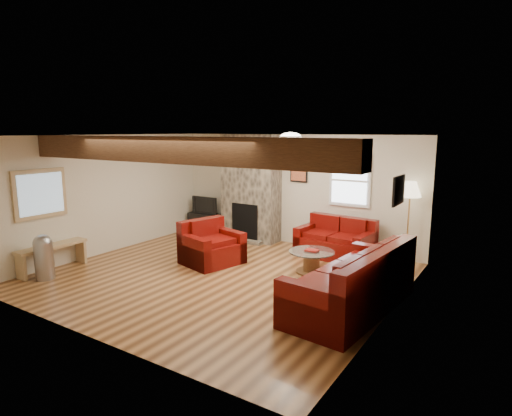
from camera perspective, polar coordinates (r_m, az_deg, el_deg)
The scene contains 18 objects.
room at distance 7.51m, azimuth -4.82°, elevation 0.02°, with size 8.00×8.00×8.00m.
oak_beam at distance 6.45m, azimuth -11.79°, elevation 7.63°, with size 6.00×0.36×0.38m, color black.
chimney_breast at distance 10.10m, azimuth -0.73°, elevation 2.53°, with size 1.40×0.67×2.50m.
back_window at distance 9.19m, azimuth 12.39°, elevation 3.59°, with size 0.90×0.08×1.10m, color silver, non-canonical shape.
hatch_window at distance 8.72m, azimuth -26.81°, elevation 1.71°, with size 0.08×1.00×0.90m, color tan, non-canonical shape.
ceiling_dome at distance 7.66m, azimuth 4.64°, elevation 9.18°, with size 0.40×0.40×0.18m, color white, non-canonical shape.
artwork_back at distance 9.66m, azimuth 5.71°, elevation 4.99°, with size 0.42×0.06×0.52m, color black, non-canonical shape.
artwork_right at distance 6.41m, azimuth 18.41°, elevation 2.27°, with size 0.06×0.55×0.42m, color black, non-canonical shape.
sofa_three at distance 6.44m, azimuth 12.62°, elevation -9.10°, with size 2.45×1.03×0.95m, color #480905, non-canonical shape.
loveseat at distance 8.99m, azimuth 10.48°, elevation -3.93°, with size 1.51×0.87×0.80m, color #480905, non-canonical shape.
armchair_red at distance 8.44m, azimuth -5.89°, elevation -4.61°, with size 1.04×0.91×0.84m, color #480905, non-canonical shape.
coffee_table at distance 7.98m, azimuth 7.41°, elevation -7.13°, with size 0.84×0.84×0.44m.
tv_cabinet at distance 11.11m, azimuth -6.60°, elevation -1.94°, with size 0.97×0.39×0.48m, color black.
television at distance 11.02m, azimuth -6.65°, elevation 0.41°, with size 0.77×0.10×0.44m, color black.
floor_lamp at distance 8.69m, azimuth 19.85°, elevation 1.79°, with size 0.42×0.42×1.63m.
pine_bench at distance 8.88m, azimuth -25.47°, elevation -6.02°, with size 0.30×1.31×0.49m, color tan, non-canonical shape.
pedal_bin at distance 8.41m, azimuth -26.44°, elevation -5.85°, with size 0.32×0.32×0.81m, color #99999E, non-canonical shape.
coal_bucket at distance 9.72m, azimuth -2.98°, elevation -4.21°, with size 0.32×0.32×0.30m, color slate, non-canonical shape.
Camera 1 is at (4.51, -5.86, 2.59)m, focal length 30.00 mm.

